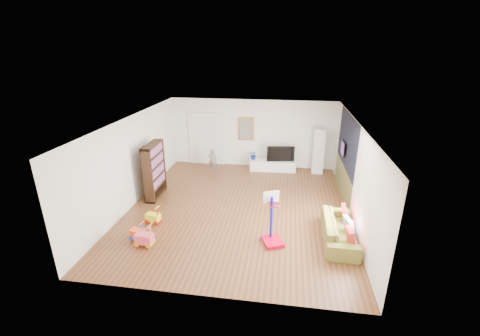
# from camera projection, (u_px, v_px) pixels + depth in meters

# --- Properties ---
(floor) EXTENTS (6.50, 7.50, 0.00)m
(floor) POSITION_uv_depth(u_px,v_px,m) (238.00, 208.00, 9.80)
(floor) COLOR brown
(floor) RESTS_ON ground
(ceiling) EXTENTS (6.50, 7.50, 0.00)m
(ceiling) POSITION_uv_depth(u_px,v_px,m) (238.00, 121.00, 8.83)
(ceiling) COLOR white
(ceiling) RESTS_ON ground
(wall_back) EXTENTS (6.50, 0.00, 2.70)m
(wall_back) POSITION_uv_depth(u_px,v_px,m) (252.00, 134.00, 12.78)
(wall_back) COLOR white
(wall_back) RESTS_ON ground
(wall_front) EXTENTS (6.50, 0.00, 2.70)m
(wall_front) POSITION_uv_depth(u_px,v_px,m) (206.00, 238.00, 5.86)
(wall_front) COLOR silver
(wall_front) RESTS_ON ground
(wall_left) EXTENTS (0.00, 7.50, 2.70)m
(wall_left) POSITION_uv_depth(u_px,v_px,m) (133.00, 161.00, 9.77)
(wall_left) COLOR white
(wall_left) RESTS_ON ground
(wall_right) EXTENTS (0.00, 7.50, 2.70)m
(wall_right) POSITION_uv_depth(u_px,v_px,m) (354.00, 173.00, 8.87)
(wall_right) COLOR silver
(wall_right) RESTS_ON ground
(navy_accent) EXTENTS (0.01, 3.20, 1.70)m
(navy_accent) POSITION_uv_depth(u_px,v_px,m) (347.00, 141.00, 9.99)
(navy_accent) COLOR black
(navy_accent) RESTS_ON wall_right
(olive_wainscot) EXTENTS (0.01, 3.20, 1.00)m
(olive_wainscot) POSITION_uv_depth(u_px,v_px,m) (342.00, 181.00, 10.47)
(olive_wainscot) COLOR brown
(olive_wainscot) RESTS_ON wall_right
(doorway) EXTENTS (1.45, 0.06, 2.10)m
(doorway) POSITION_uv_depth(u_px,v_px,m) (206.00, 139.00, 13.11)
(doorway) COLOR white
(doorway) RESTS_ON ground
(painting_back) EXTENTS (0.62, 0.06, 0.92)m
(painting_back) POSITION_uv_depth(u_px,v_px,m) (246.00, 129.00, 12.71)
(painting_back) COLOR gold
(painting_back) RESTS_ON wall_back
(artwork_right) EXTENTS (0.04, 0.56, 0.46)m
(artwork_right) POSITION_uv_depth(u_px,v_px,m) (343.00, 148.00, 10.29)
(artwork_right) COLOR #7F3F8C
(artwork_right) RESTS_ON wall_right
(media_console) EXTENTS (1.80, 0.53, 0.42)m
(media_console) POSITION_uv_depth(u_px,v_px,m) (273.00, 166.00, 12.64)
(media_console) COLOR white
(media_console) RESTS_ON ground
(tall_cabinet) EXTENTS (0.41, 0.41, 1.76)m
(tall_cabinet) POSITION_uv_depth(u_px,v_px,m) (318.00, 151.00, 12.21)
(tall_cabinet) COLOR white
(tall_cabinet) RESTS_ON ground
(bookshelf) EXTENTS (0.36, 1.22, 1.77)m
(bookshelf) POSITION_uv_depth(u_px,v_px,m) (154.00, 171.00, 10.28)
(bookshelf) COLOR black
(bookshelf) RESTS_ON ground
(sofa) EXTENTS (0.81, 1.99, 0.58)m
(sofa) POSITION_uv_depth(u_px,v_px,m) (339.00, 230.00, 8.10)
(sofa) COLOR olive
(sofa) RESTS_ON ground
(basketball_hoop) EXTENTS (0.64, 0.70, 1.35)m
(basketball_hoop) POSITION_uv_depth(u_px,v_px,m) (273.00, 220.00, 7.80)
(basketball_hoop) COLOR #C3001F
(basketball_hoop) RESTS_ON ground
(ride_on_yellow) EXTENTS (0.42, 0.29, 0.51)m
(ride_on_yellow) POSITION_uv_depth(u_px,v_px,m) (153.00, 214.00, 8.89)
(ride_on_yellow) COLOR yellow
(ride_on_yellow) RESTS_ON ground
(ride_on_orange) EXTENTS (0.43, 0.32, 0.51)m
(ride_on_orange) POSITION_uv_depth(u_px,v_px,m) (137.00, 230.00, 8.12)
(ride_on_orange) COLOR #F9531E
(ride_on_orange) RESTS_ON ground
(ride_on_pink) EXTENTS (0.45, 0.29, 0.58)m
(ride_on_pink) POSITION_uv_depth(u_px,v_px,m) (144.00, 235.00, 7.87)
(ride_on_pink) COLOR #FF4B6C
(ride_on_pink) RESTS_ON ground
(child) EXTENTS (0.34, 0.23, 0.90)m
(child) POSITION_uv_depth(u_px,v_px,m) (213.00, 160.00, 12.55)
(child) COLOR slate
(child) RESTS_ON ground
(tv) EXTENTS (1.07, 0.29, 0.61)m
(tv) POSITION_uv_depth(u_px,v_px,m) (280.00, 153.00, 12.47)
(tv) COLOR black
(tv) RESTS_ON media_console
(vase_plant) EXTENTS (0.40, 0.37, 0.37)m
(vase_plant) POSITION_uv_depth(u_px,v_px,m) (254.00, 155.00, 12.62)
(vase_plant) COLOR navy
(vase_plant) RESTS_ON media_console
(pillow_left) EXTENTS (0.16, 0.41, 0.40)m
(pillow_left) POSITION_uv_depth(u_px,v_px,m) (350.00, 236.00, 7.51)
(pillow_left) COLOR red
(pillow_left) RESTS_ON sofa
(pillow_center) EXTENTS (0.21, 0.41, 0.40)m
(pillow_center) POSITION_uv_depth(u_px,v_px,m) (349.00, 225.00, 7.99)
(pillow_center) COLOR silver
(pillow_center) RESTS_ON sofa
(pillow_right) EXTENTS (0.15, 0.43, 0.42)m
(pillow_right) POSITION_uv_depth(u_px,v_px,m) (345.00, 213.00, 8.55)
(pillow_right) COLOR #A91017
(pillow_right) RESTS_ON sofa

